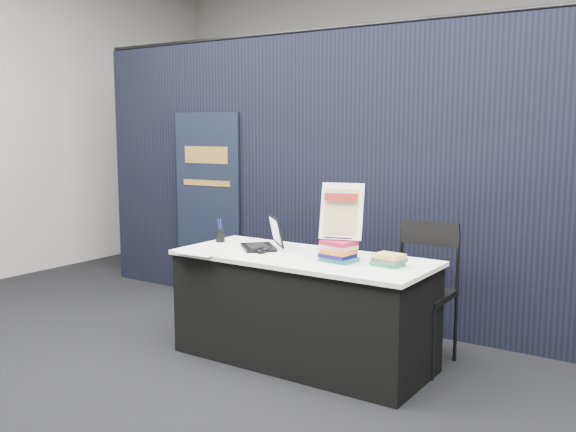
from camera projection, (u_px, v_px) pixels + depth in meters
The scene contains 15 objects.
floor at pixel (255, 387), 4.03m from camera, with size 8.00×8.00×0.00m, color black.
wall_back at pixel (472, 115), 7.07m from camera, with size 8.00×0.02×3.50m, color #A6A29C.
drape_partition at pixel (373, 179), 5.18m from camera, with size 6.00×0.08×2.40m, color black.
display_table at pixel (303, 309), 4.43m from camera, with size 1.80×0.75×0.75m.
laptop at pixel (262, 240), 4.65m from camera, with size 0.37×0.42×0.24m.
mouse at pixel (262, 250), 4.47m from camera, with size 0.07×0.12×0.04m, color black.
brochure_left at pixel (199, 251), 4.55m from camera, with size 0.30×0.21×0.00m, color white.
brochure_mid at pixel (201, 253), 4.46m from camera, with size 0.26×0.18×0.00m, color silver.
brochure_right at pixel (211, 253), 4.45m from camera, with size 0.25×0.18×0.00m, color white.
pen_cup at pixel (220, 236), 4.89m from camera, with size 0.07×0.07×0.09m, color black.
book_stack_tall at pixel (339, 251), 4.17m from camera, with size 0.22×0.18×0.14m.
book_stack_short at pixel (388, 260), 4.05m from camera, with size 0.21×0.17×0.08m.
info_sign at pixel (342, 212), 4.16m from camera, with size 0.30×0.19×0.38m.
pullup_banner at pixel (208, 216), 6.09m from camera, with size 0.75×0.18×1.76m.
stacking_chair at pixel (419, 286), 4.38m from camera, with size 0.45×0.45×0.97m.
Camera 1 is at (2.33, -3.07, 1.63)m, focal length 40.00 mm.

